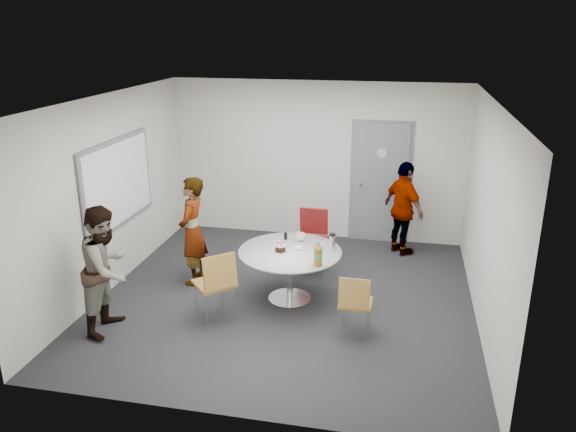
% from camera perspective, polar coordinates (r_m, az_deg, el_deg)
% --- Properties ---
extents(floor, '(5.00, 5.00, 0.00)m').
position_cam_1_polar(floor, '(7.80, -0.19, -8.36)').
color(floor, '#222327').
rests_on(floor, ground).
extents(ceiling, '(5.00, 5.00, 0.00)m').
position_cam_1_polar(ceiling, '(6.98, -0.21, 11.72)').
color(ceiling, silver).
rests_on(ceiling, wall_back).
extents(wall_back, '(5.00, 0.00, 5.00)m').
position_cam_1_polar(wall_back, '(9.64, 2.90, 5.60)').
color(wall_back, silver).
rests_on(wall_back, floor).
extents(wall_left, '(0.00, 5.00, 5.00)m').
position_cam_1_polar(wall_left, '(8.15, -17.68, 2.17)').
color(wall_left, silver).
rests_on(wall_left, floor).
extents(wall_right, '(0.00, 5.00, 5.00)m').
position_cam_1_polar(wall_right, '(7.21, 19.63, -0.20)').
color(wall_right, silver).
rests_on(wall_right, floor).
extents(wall_front, '(5.00, 0.00, 5.00)m').
position_cam_1_polar(wall_front, '(5.03, -6.17, -7.51)').
color(wall_front, silver).
rests_on(wall_front, floor).
extents(door, '(1.02, 0.17, 2.12)m').
position_cam_1_polar(door, '(9.61, 9.35, 3.32)').
color(door, slate).
rests_on(door, wall_back).
extents(whiteboard, '(0.04, 1.90, 1.25)m').
position_cam_1_polar(whiteboard, '(8.27, -16.85, 3.22)').
color(whiteboard, slate).
rests_on(whiteboard, wall_left).
extents(table, '(1.38, 1.38, 1.04)m').
position_cam_1_polar(table, '(7.50, 0.42, -4.25)').
color(table, silver).
rests_on(table, floor).
extents(chair_near_left, '(0.65, 0.65, 0.94)m').
position_cam_1_polar(chair_near_left, '(7.05, -7.27, -6.44)').
color(chair_near_left, olive).
rests_on(chair_near_left, floor).
extents(chair_near_right, '(0.40, 0.43, 0.80)m').
position_cam_1_polar(chair_near_right, '(6.75, 6.81, -8.49)').
color(chair_near_right, olive).
rests_on(chair_near_right, floor).
extents(chair_far, '(0.46, 0.49, 0.94)m').
position_cam_1_polar(chair_far, '(8.49, 2.49, -1.74)').
color(chair_far, maroon).
rests_on(chair_far, floor).
extents(person_main, '(0.40, 0.59, 1.57)m').
position_cam_1_polar(person_main, '(8.09, -9.69, -1.51)').
color(person_main, '#A5C6EA').
rests_on(person_main, floor).
extents(person_left, '(0.61, 0.78, 1.59)m').
position_cam_1_polar(person_left, '(7.10, -17.94, -5.14)').
color(person_left, white).
rests_on(person_left, floor).
extents(person_right, '(0.86, 0.94, 1.54)m').
position_cam_1_polar(person_right, '(9.17, 11.66, 0.72)').
color(person_right, black).
rests_on(person_right, floor).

